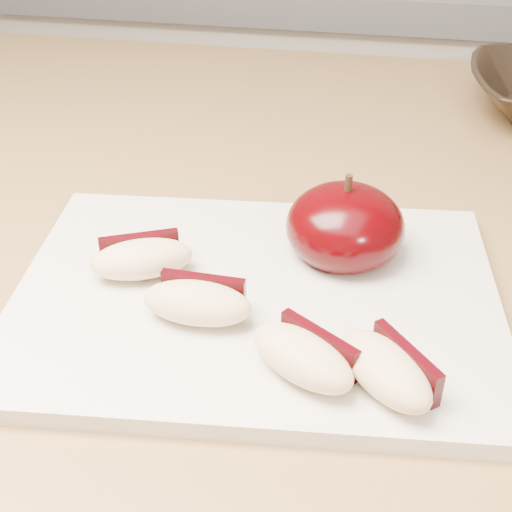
# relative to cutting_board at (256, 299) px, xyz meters

# --- Properties ---
(back_cabinet) EXTENTS (2.40, 0.62, 0.94)m
(back_cabinet) POSITION_rel_cutting_board_xyz_m (-0.07, 0.83, -0.43)
(back_cabinet) COLOR silver
(back_cabinet) RESTS_ON ground
(cutting_board) EXTENTS (0.29, 0.23, 0.01)m
(cutting_board) POSITION_rel_cutting_board_xyz_m (0.00, 0.00, 0.00)
(cutting_board) COLOR silver
(cutting_board) RESTS_ON island_counter
(apple_half) EXTENTS (0.09, 0.09, 0.06)m
(apple_half) POSITION_rel_cutting_board_xyz_m (0.05, 0.05, 0.02)
(apple_half) COLOR black
(apple_half) RESTS_ON cutting_board
(apple_wedge_a) EXTENTS (0.07, 0.05, 0.02)m
(apple_wedge_a) POSITION_rel_cutting_board_xyz_m (-0.07, 0.01, 0.02)
(apple_wedge_a) COLOR beige
(apple_wedge_a) RESTS_ON cutting_board
(apple_wedge_b) EXTENTS (0.06, 0.03, 0.02)m
(apple_wedge_b) POSITION_rel_cutting_board_xyz_m (-0.03, -0.03, 0.02)
(apple_wedge_b) COLOR beige
(apple_wedge_b) RESTS_ON cutting_board
(apple_wedge_c) EXTENTS (0.07, 0.06, 0.02)m
(apple_wedge_c) POSITION_rel_cutting_board_xyz_m (0.04, -0.06, 0.02)
(apple_wedge_c) COLOR beige
(apple_wedge_c) RESTS_ON cutting_board
(apple_wedge_d) EXTENTS (0.06, 0.06, 0.02)m
(apple_wedge_d) POSITION_rel_cutting_board_xyz_m (0.08, -0.06, 0.02)
(apple_wedge_d) COLOR beige
(apple_wedge_d) RESTS_ON cutting_board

